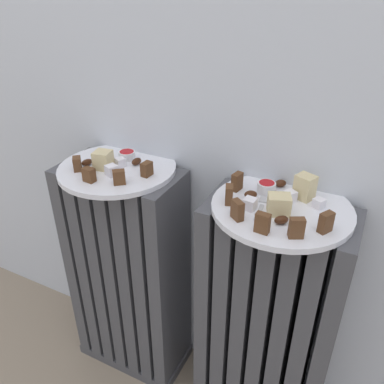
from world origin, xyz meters
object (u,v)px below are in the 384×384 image
at_px(radiator_left, 129,276).
at_px(plate_right, 282,208).
at_px(fork, 262,206).
at_px(jam_bowl_right, 266,187).
at_px(plate_left, 117,168).
at_px(radiator_right, 266,326).
at_px(jam_bowl_left, 127,155).

relative_size(radiator_left, plate_right, 2.32).
bearing_deg(radiator_left, fork, -3.52).
xyz_separation_m(jam_bowl_right, fork, (0.01, -0.06, -0.01)).
xyz_separation_m(plate_left, fork, (0.36, -0.02, 0.01)).
bearing_deg(radiator_left, radiator_right, 0.00).
xyz_separation_m(jam_bowl_left, jam_bowl_right, (0.36, -0.01, 0.00)).
relative_size(radiator_left, radiator_right, 1.00).
bearing_deg(plate_left, radiator_left, 0.00).
xyz_separation_m(jam_bowl_left, fork, (0.37, -0.07, -0.01)).
relative_size(plate_right, jam_bowl_left, 6.72).
height_order(radiator_right, fork, fork).
distance_m(radiator_right, jam_bowl_left, 0.54).
height_order(radiator_right, plate_right, plate_right).
distance_m(radiator_left, fork, 0.50).
relative_size(plate_right, fork, 3.05).
height_order(radiator_left, plate_right, plate_right).
height_order(radiator_left, fork, fork).
bearing_deg(jam_bowl_right, jam_bowl_left, 178.42).
xyz_separation_m(plate_right, fork, (-0.03, -0.02, 0.01)).
xyz_separation_m(radiator_right, fork, (-0.03, -0.02, 0.34)).
height_order(plate_left, plate_right, same).
relative_size(radiator_left, jam_bowl_right, 16.82).
distance_m(jam_bowl_left, jam_bowl_right, 0.36).
bearing_deg(radiator_right, plate_right, 0.00).
distance_m(plate_right, fork, 0.04).
xyz_separation_m(plate_left, jam_bowl_left, (-0.00, 0.05, 0.02)).
bearing_deg(jam_bowl_right, radiator_right, -39.04).
bearing_deg(plate_right, jam_bowl_left, 173.50).
relative_size(plate_left, jam_bowl_left, 6.72).
relative_size(radiator_right, fork, 7.06).
bearing_deg(jam_bowl_left, jam_bowl_right, -1.58).
bearing_deg(plate_left, jam_bowl_left, 93.52).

